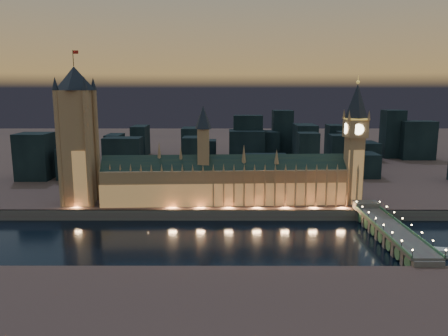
{
  "coord_description": "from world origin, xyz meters",
  "views": [
    {
      "loc": [
        5.75,
        -279.35,
        99.39
      ],
      "look_at": [
        5.0,
        55.0,
        38.0
      ],
      "focal_mm": 35.0,
      "sensor_mm": 36.0,
      "label": 1
    }
  ],
  "objects_px": {
    "palace_of_westminster": "(228,181)",
    "victoria_tower": "(77,129)",
    "river_boat": "(438,253)",
    "westminster_bridge": "(389,232)",
    "elizabeth_tower": "(355,134)"
  },
  "relations": [
    {
      "from": "westminster_bridge",
      "to": "river_boat",
      "type": "distance_m",
      "value": 33.99
    },
    {
      "from": "palace_of_westminster",
      "to": "victoria_tower",
      "type": "bearing_deg",
      "value": 179.92
    },
    {
      "from": "elizabeth_tower",
      "to": "westminster_bridge",
      "type": "relative_size",
      "value": 0.89
    },
    {
      "from": "river_boat",
      "to": "palace_of_westminster",
      "type": "bearing_deg",
      "value": 143.81
    },
    {
      "from": "victoria_tower",
      "to": "elizabeth_tower",
      "type": "bearing_deg",
      "value": -0.0
    },
    {
      "from": "elizabeth_tower",
      "to": "river_boat",
      "type": "height_order",
      "value": "elizabeth_tower"
    },
    {
      "from": "victoria_tower",
      "to": "westminster_bridge",
      "type": "height_order",
      "value": "victoria_tower"
    },
    {
      "from": "palace_of_westminster",
      "to": "elizabeth_tower",
      "type": "relative_size",
      "value": 2.0
    },
    {
      "from": "palace_of_westminster",
      "to": "victoria_tower",
      "type": "relative_size",
      "value": 1.69
    },
    {
      "from": "elizabeth_tower",
      "to": "westminster_bridge",
      "type": "bearing_deg",
      "value": -84.77
    },
    {
      "from": "palace_of_westminster",
      "to": "westminster_bridge",
      "type": "xyz_separation_m",
      "value": [
        106.17,
        -65.2,
        -20.38
      ]
    },
    {
      "from": "victoria_tower",
      "to": "westminster_bridge",
      "type": "relative_size",
      "value": 1.06
    },
    {
      "from": "palace_of_westminster",
      "to": "river_boat",
      "type": "bearing_deg",
      "value": -36.19
    },
    {
      "from": "palace_of_westminster",
      "to": "westminster_bridge",
      "type": "distance_m",
      "value": 126.25
    },
    {
      "from": "victoria_tower",
      "to": "elizabeth_tower",
      "type": "relative_size",
      "value": 1.19
    }
  ]
}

